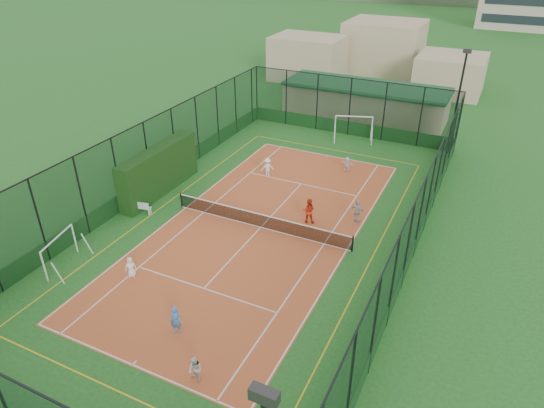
{
  "coord_description": "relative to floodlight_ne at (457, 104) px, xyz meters",
  "views": [
    {
      "loc": [
        11.46,
        -22.19,
        15.97
      ],
      "look_at": [
        0.28,
        1.01,
        1.2
      ],
      "focal_mm": 32.0,
      "sensor_mm": 36.0,
      "label": 1
    }
  ],
  "objects": [
    {
      "name": "clubhouse",
      "position": [
        -8.6,
        5.4,
        -2.55
      ],
      "size": [
        15.2,
        7.2,
        3.15
      ],
      "primitive_type": null,
      "color": "tan",
      "rests_on": "ground"
    },
    {
      "name": "perimeter_fence",
      "position": [
        -8.6,
        -16.6,
        -1.62
      ],
      "size": [
        18.12,
        34.12,
        5.0
      ],
      "primitive_type": null,
      "color": "black",
      "rests_on": "ground"
    },
    {
      "name": "child_near_left",
      "position": [
        -12.55,
        -23.77,
        -3.53
      ],
      "size": [
        0.68,
        0.61,
        1.16
      ],
      "primitive_type": "imported",
      "rotation": [
        0.0,
        0.0,
        0.55
      ],
      "color": "white",
      "rests_on": "court_slab"
    },
    {
      "name": "court_slab",
      "position": [
        -8.6,
        -16.6,
        -4.12
      ],
      "size": [
        11.17,
        23.97,
        0.01
      ],
      "primitive_type": "cube",
      "color": "#CB642D",
      "rests_on": "ground"
    },
    {
      "name": "futsal_goal_near",
      "position": [
        -16.51,
        -24.67,
        -3.22
      ],
      "size": [
        2.91,
        1.4,
        1.81
      ],
      "primitive_type": null,
      "rotation": [
        0.0,
        0.0,
        1.79
      ],
      "color": "white",
      "rests_on": "ground"
    },
    {
      "name": "white_bench",
      "position": [
        -16.4,
        -18.38,
        -3.68
      ],
      "size": [
        1.64,
        0.77,
        0.89
      ],
      "primitive_type": null,
      "rotation": [
        0.0,
        0.0,
        0.22
      ],
      "color": "white",
      "rests_on": "ground"
    },
    {
      "name": "coach",
      "position": [
        -6.22,
        -14.75,
        -3.3
      ],
      "size": [
        0.92,
        0.79,
        1.63
      ],
      "primitive_type": "imported",
      "rotation": [
        0.0,
        0.0,
        3.38
      ],
      "color": "red",
      "rests_on": "court_slab"
    },
    {
      "name": "futsal_goal_far",
      "position": [
        -7.86,
        -0.55,
        -3.09
      ],
      "size": [
        3.34,
        1.93,
        2.07
      ],
      "primitive_type": null,
      "rotation": [
        0.0,
        0.0,
        0.33
      ],
      "color": "white",
      "rests_on": "ground"
    },
    {
      "name": "floodlight_ne",
      "position": [
        0.0,
        0.0,
        0.0
      ],
      "size": [
        0.6,
        0.26,
        8.25
      ],
      "primitive_type": null,
      "color": "black",
      "rests_on": "ground"
    },
    {
      "name": "tennis_balls",
      "position": [
        -8.06,
        -15.21,
        -4.08
      ],
      "size": [
        4.81,
        1.27,
        0.07
      ],
      "color": "#CCE033",
      "rests_on": "court_slab"
    },
    {
      "name": "child_far_back",
      "position": [
        -6.36,
        -6.77,
        -3.55
      ],
      "size": [
        1.09,
        0.47,
        1.13
      ],
      "primitive_type": "imported",
      "rotation": [
        0.0,
        0.0,
        3.01
      ],
      "color": "white",
      "rests_on": "court_slab"
    },
    {
      "name": "tennis_net",
      "position": [
        -8.6,
        -16.6,
        -3.59
      ],
      "size": [
        11.67,
        0.12,
        1.06
      ],
      "primitive_type": null,
      "color": "black",
      "rests_on": "ground"
    },
    {
      "name": "child_near_mid",
      "position": [
        -8.02,
        -26.11,
        -3.39
      ],
      "size": [
        0.62,
        0.52,
        1.44
      ],
      "primitive_type": "imported",
      "rotation": [
        0.0,
        0.0,
        0.39
      ],
      "color": "#457FC4",
      "rests_on": "court_slab"
    },
    {
      "name": "ground",
      "position": [
        -8.6,
        -16.6,
        -4.12
      ],
      "size": [
        300.0,
        300.0,
        0.0
      ],
      "primitive_type": "plane",
      "color": "#21591E",
      "rests_on": "ground"
    },
    {
      "name": "child_far_right",
      "position": [
        -3.51,
        -13.48,
        -3.36
      ],
      "size": [
        0.94,
        0.54,
        1.52
      ],
      "primitive_type": "imported",
      "rotation": [
        0.0,
        0.0,
        2.94
      ],
      "color": "silver",
      "rests_on": "court_slab"
    },
    {
      "name": "child_near_right",
      "position": [
        -5.73,
        -28.01,
        -3.49
      ],
      "size": [
        0.73,
        0.64,
        1.26
      ],
      "primitive_type": "imported",
      "rotation": [
        0.0,
        0.0,
        -0.32
      ],
      "color": "silver",
      "rests_on": "court_slab"
    },
    {
      "name": "child_far_left",
      "position": [
        -11.33,
        -10.13,
        -3.4
      ],
      "size": [
        1.06,
        0.98,
        1.43
      ],
      "primitive_type": "imported",
      "rotation": [
        0.0,
        0.0,
        3.79
      ],
      "color": "white",
      "rests_on": "court_slab"
    },
    {
      "name": "hedge_left",
      "position": [
        -16.9,
        -15.43,
        -2.52
      ],
      "size": [
        1.1,
        7.36,
        3.22
      ],
      "primitive_type": "cube",
      "color": "black",
      "rests_on": "ground"
    }
  ]
}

